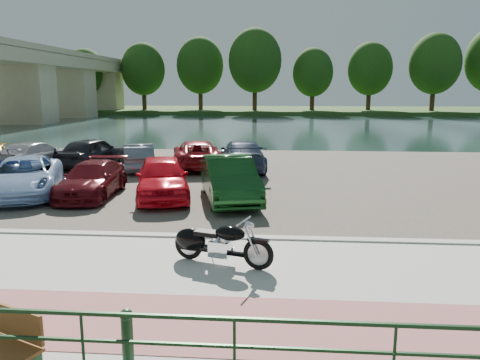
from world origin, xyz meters
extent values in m
plane|color=#595447|center=(0.00, 0.00, 0.00)|extent=(200.00, 200.00, 0.00)
cube|color=#B9B7AE|center=(0.00, -1.00, 0.05)|extent=(60.00, 6.00, 0.10)
cube|color=#A65E5E|center=(0.00, -2.50, 0.10)|extent=(60.00, 2.00, 0.01)
cube|color=#B9B7AE|center=(0.00, 2.00, 0.07)|extent=(60.00, 0.30, 0.14)
cube|color=#413C35|center=(0.00, 11.00, 0.02)|extent=(60.00, 18.00, 0.04)
cube|color=#192D2B|center=(0.00, 40.00, 0.00)|extent=(120.00, 40.00, 0.00)
cube|color=#284A1A|center=(0.00, 72.00, 0.30)|extent=(120.00, 24.00, 0.60)
cube|color=tan|center=(-28.00, 40.00, 7.20)|extent=(7.00, 56.00, 1.40)
cube|color=tan|center=(-28.00, 40.00, 8.20)|extent=(7.00, 56.00, 0.70)
cube|color=tan|center=(-28.00, 42.00, 3.60)|extent=(6.00, 4.00, 7.20)
cube|color=tan|center=(-28.00, 54.00, 3.60)|extent=(6.00, 4.00, 7.20)
cube|color=tan|center=(-28.00, 66.00, 3.60)|extent=(6.00, 4.00, 7.20)
cylinder|color=#16321B|center=(-2.00, -4.00, 0.55)|extent=(0.04, 0.04, 0.90)
cylinder|color=#16321B|center=(0.00, -4.00, 0.55)|extent=(0.04, 0.04, 0.90)
cylinder|color=#16321B|center=(2.00, -4.00, 0.55)|extent=(0.04, 0.04, 0.90)
cube|color=#16321B|center=(0.00, -4.00, 0.98)|extent=(24.00, 0.05, 0.05)
cube|color=#16321B|center=(0.00, -4.00, 0.60)|extent=(24.00, 0.04, 0.04)
cylinder|color=#16321B|center=(-1.50, -3.70, 0.45)|extent=(0.16, 0.16, 0.70)
sphere|color=#16321B|center=(-1.50, -3.70, 0.82)|extent=(0.18, 0.18, 0.18)
cylinder|color=#312112|center=(-30.00, 64.60, 2.85)|extent=(0.70, 0.70, 4.50)
ellipsoid|color=#193B10|center=(-30.00, 64.60, 6.45)|extent=(6.30, 6.30, 7.56)
cylinder|color=#312112|center=(-21.00, 66.00, 3.08)|extent=(0.70, 0.70, 4.95)
ellipsoid|color=#193B10|center=(-21.00, 66.00, 7.04)|extent=(6.93, 6.93, 8.32)
cylinder|color=#312112|center=(-12.00, 67.40, 3.30)|extent=(0.70, 0.70, 5.40)
ellipsoid|color=#193B10|center=(-12.00, 67.40, 7.62)|extent=(7.56, 7.56, 9.07)
cylinder|color=#312112|center=(-3.00, 64.60, 3.52)|extent=(0.70, 0.70, 5.85)
ellipsoid|color=#193B10|center=(-3.00, 64.60, 8.21)|extent=(8.19, 8.19, 9.83)
cylinder|color=#312112|center=(6.00, 66.00, 2.85)|extent=(0.70, 0.70, 4.50)
ellipsoid|color=#193B10|center=(6.00, 66.00, 6.45)|extent=(6.30, 6.30, 7.56)
cylinder|color=#312112|center=(15.00, 67.40, 3.08)|extent=(0.70, 0.70, 4.95)
ellipsoid|color=#193B10|center=(15.00, 67.40, 7.04)|extent=(6.93, 6.93, 8.32)
cylinder|color=#312112|center=(24.00, 64.60, 3.30)|extent=(0.70, 0.70, 5.40)
ellipsoid|color=#193B10|center=(24.00, 64.60, 7.62)|extent=(7.56, 7.56, 9.07)
torus|color=black|center=(0.15, -0.14, 0.44)|extent=(0.68, 0.32, 0.68)
torus|color=black|center=(-1.42, 0.37, 0.44)|extent=(0.68, 0.32, 0.68)
cylinder|color=#B2B2B7|center=(0.15, -0.14, 0.44)|extent=(0.46, 0.20, 0.46)
cylinder|color=#B2B2B7|center=(-1.42, 0.37, 0.44)|extent=(0.46, 0.20, 0.46)
cylinder|color=silver|center=(-0.01, -0.19, 0.74)|extent=(0.33, 0.15, 0.63)
cylinder|color=silver|center=(0.05, 0.00, 0.74)|extent=(0.33, 0.15, 0.63)
cylinder|color=silver|center=(-0.16, -0.04, 1.13)|extent=(0.26, 0.72, 0.04)
sphere|color=silver|center=(-0.07, -0.07, 1.05)|extent=(0.20, 0.20, 0.16)
sphere|color=silver|center=(0.00, -0.09, 1.05)|extent=(0.14, 0.14, 0.11)
cube|color=black|center=(0.15, -0.14, 0.75)|extent=(0.47, 0.27, 0.06)
cube|color=black|center=(-0.63, 0.12, 0.38)|extent=(1.17, 0.46, 0.08)
cube|color=silver|center=(-0.68, 0.13, 0.45)|extent=(0.53, 0.44, 0.34)
cylinder|color=silver|center=(-0.58, 0.10, 0.65)|extent=(0.29, 0.25, 0.27)
cylinder|color=silver|center=(-0.77, 0.16, 0.65)|extent=(0.29, 0.25, 0.27)
ellipsoid|color=black|center=(-0.46, 0.06, 0.82)|extent=(0.76, 0.55, 0.32)
cube|color=black|center=(-0.96, 0.22, 0.76)|extent=(0.61, 0.44, 0.10)
ellipsoid|color=black|center=(-1.37, 0.35, 0.56)|extent=(0.80, 0.54, 0.50)
cube|color=black|center=(-1.42, 0.37, 0.49)|extent=(0.44, 0.29, 0.30)
cylinder|color=silver|center=(-0.92, 0.38, 0.32)|extent=(1.07, 0.42, 0.09)
cylinder|color=silver|center=(-0.92, 0.38, 0.40)|extent=(1.07, 0.42, 0.09)
cylinder|color=#B2B2B7|center=(-0.83, -0.01, 0.23)|extent=(0.07, 0.14, 0.22)
imported|color=#9DBAE5|center=(-8.54, 6.43, 0.74)|extent=(3.93, 5.51, 1.39)
imported|color=#550C13|center=(-6.08, 6.55, 0.66)|extent=(1.94, 4.33, 1.23)
imported|color=red|center=(-3.50, 6.46, 0.78)|extent=(2.81, 4.68, 1.49)
imported|color=#113F16|center=(-1.10, 6.28, 0.80)|extent=(2.68, 4.89, 1.53)
imported|color=gray|center=(-11.10, 12.01, 0.71)|extent=(2.43, 4.80, 1.33)
imported|color=black|center=(-8.58, 12.88, 0.78)|extent=(2.63, 4.62, 1.48)
imported|color=slate|center=(-6.03, 12.11, 0.67)|extent=(2.48, 4.07, 1.27)
imported|color=maroon|center=(-3.36, 12.94, 0.72)|extent=(3.23, 5.25, 1.36)
imported|color=#293650|center=(-1.10, 12.43, 0.76)|extent=(2.68, 5.19, 1.44)
camera|label=1|loc=(0.50, -9.43, 3.83)|focal=35.00mm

